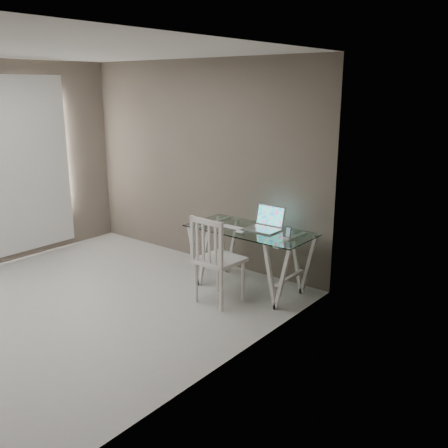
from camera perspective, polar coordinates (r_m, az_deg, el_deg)
The scene contains 7 objects.
room at distance 5.34m, azimuth -19.38°, elevation 7.78°, with size 4.50×4.52×2.71m.
desk at distance 5.91m, azimuth 2.96°, elevation -4.00°, with size 1.50×0.70×0.75m.
chair at distance 5.46m, azimuth -1.08°, elevation -3.74°, with size 0.48×0.48×1.01m.
laptop at distance 5.81m, azimuth 4.81°, elevation 0.04°, with size 0.38×0.33×0.27m.
keyboard at distance 5.86m, azimuth 0.91°, elevation -0.39°, with size 0.30×0.13×0.01m, color silver.
mouse at distance 5.63m, azimuth 1.83°, elevation -0.90°, with size 0.12×0.07×0.04m, color silver.
phone_dock at distance 5.47m, azimuth 7.31°, elevation -1.31°, with size 0.07×0.07×0.13m.
Camera 1 is at (4.42, -2.80, 2.36)m, focal length 40.00 mm.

